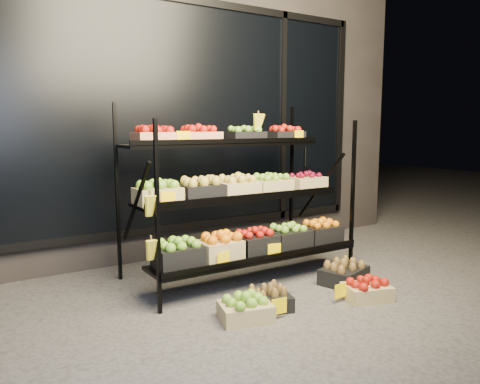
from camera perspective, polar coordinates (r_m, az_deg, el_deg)
ground at (r=4.14m, az=4.83°, el=-12.42°), size 24.00×24.00×0.00m
building at (r=6.15m, az=-9.88°, el=10.75°), size 6.00×2.08×3.50m
display_rack at (r=4.41m, az=0.07°, el=-0.53°), size 2.18×1.02×1.68m
tag_floor_a at (r=3.65m, az=4.80°, el=-14.29°), size 0.13×0.01×0.12m
tag_floor_b at (r=4.03m, az=12.13°, el=-12.22°), size 0.13×0.01×0.12m
floor_crate_left at (r=3.60m, az=0.69°, el=-14.00°), size 0.44×0.37×0.20m
floor_crate_midleft at (r=3.80m, az=3.50°, el=-12.88°), size 0.41×0.35×0.18m
floor_crate_midright at (r=4.14m, az=15.22°, el=-11.37°), size 0.43×0.37×0.19m
floor_crate_right at (r=4.49m, az=12.55°, el=-9.57°), size 0.51×0.43×0.21m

